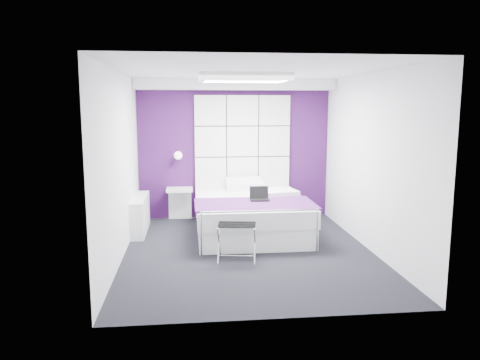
% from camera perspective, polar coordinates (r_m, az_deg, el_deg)
% --- Properties ---
extents(floor, '(4.40, 4.40, 0.00)m').
position_cam_1_polar(floor, '(6.95, 1.05, -8.73)').
color(floor, black).
rests_on(floor, ground).
extents(ceiling, '(4.40, 4.40, 0.00)m').
position_cam_1_polar(ceiling, '(6.63, 1.12, 13.19)').
color(ceiling, white).
rests_on(ceiling, wall_back).
extents(wall_back, '(3.60, 0.00, 3.60)m').
position_cam_1_polar(wall_back, '(8.84, -0.71, 3.73)').
color(wall_back, white).
rests_on(wall_back, floor).
extents(wall_left, '(0.00, 4.40, 4.40)m').
position_cam_1_polar(wall_left, '(6.68, -14.42, 1.71)').
color(wall_left, white).
rests_on(wall_left, floor).
extents(wall_right, '(0.00, 4.40, 4.40)m').
position_cam_1_polar(wall_right, '(7.12, 15.62, 2.10)').
color(wall_right, white).
rests_on(wall_right, floor).
extents(accent_wall, '(3.58, 0.02, 2.58)m').
position_cam_1_polar(accent_wall, '(8.83, -0.70, 3.72)').
color(accent_wall, '#370F44').
rests_on(accent_wall, wall_back).
extents(soffit, '(3.58, 0.50, 0.20)m').
position_cam_1_polar(soffit, '(8.56, -0.57, 11.60)').
color(soffit, white).
rests_on(soffit, wall_back).
extents(headboard, '(1.80, 0.08, 2.30)m').
position_cam_1_polar(headboard, '(8.81, 0.30, 2.86)').
color(headboard, silver).
rests_on(headboard, wall_back).
extents(skylight, '(1.36, 0.86, 0.12)m').
position_cam_1_polar(skylight, '(7.22, 0.50, 12.46)').
color(skylight, white).
rests_on(skylight, ceiling).
extents(wall_lamp, '(0.15, 0.15, 0.15)m').
position_cam_1_polar(wall_lamp, '(8.67, -7.55, 3.02)').
color(wall_lamp, white).
rests_on(wall_lamp, wall_back).
extents(radiator, '(0.22, 1.20, 0.60)m').
position_cam_1_polar(radiator, '(8.12, -12.08, -4.11)').
color(radiator, white).
rests_on(radiator, floor).
extents(bed, '(1.85, 2.24, 0.78)m').
position_cam_1_polar(bed, '(7.86, 1.22, -4.10)').
color(bed, white).
rests_on(bed, floor).
extents(nightstand, '(0.48, 0.37, 0.05)m').
position_cam_1_polar(nightstand, '(8.72, -7.38, -1.15)').
color(nightstand, white).
rests_on(nightstand, wall_back).
extents(luggage_rack, '(0.52, 0.38, 0.51)m').
position_cam_1_polar(luggage_rack, '(6.53, -0.38, -7.56)').
color(luggage_rack, silver).
rests_on(luggage_rack, floor).
extents(laptop, '(0.30, 0.21, 0.22)m').
position_cam_1_polar(laptop, '(7.46, 2.35, -2.04)').
color(laptop, black).
rests_on(laptop, bed).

